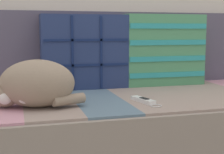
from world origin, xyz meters
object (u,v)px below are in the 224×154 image
(throw_pillow_quilted, at_px, (85,52))
(sleeping_cat, at_px, (34,85))
(game_remote_far, at_px, (144,101))
(throw_pillow_striped, at_px, (164,50))
(couch, at_px, (115,138))

(throw_pillow_quilted, height_order, sleeping_cat, throw_pillow_quilted)
(throw_pillow_quilted, xyz_separation_m, game_remote_far, (0.18, -0.45, -0.19))
(sleeping_cat, relative_size, game_remote_far, 1.92)
(sleeping_cat, bearing_deg, throw_pillow_striped, 28.34)
(throw_pillow_striped, bearing_deg, game_remote_far, -123.16)
(throw_pillow_quilted, bearing_deg, sleeping_cat, -125.62)
(couch, relative_size, sleeping_cat, 5.03)
(throw_pillow_striped, xyz_separation_m, game_remote_far, (-0.29, -0.45, -0.20))
(throw_pillow_quilted, height_order, game_remote_far, throw_pillow_quilted)
(sleeping_cat, bearing_deg, throw_pillow_quilted, 54.38)
(throw_pillow_quilted, distance_m, sleeping_cat, 0.52)
(couch, height_order, throw_pillow_striped, throw_pillow_striped)
(throw_pillow_striped, distance_m, game_remote_far, 0.57)
(throw_pillow_striped, height_order, sleeping_cat, throw_pillow_striped)
(couch, height_order, throw_pillow_quilted, throw_pillow_quilted)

